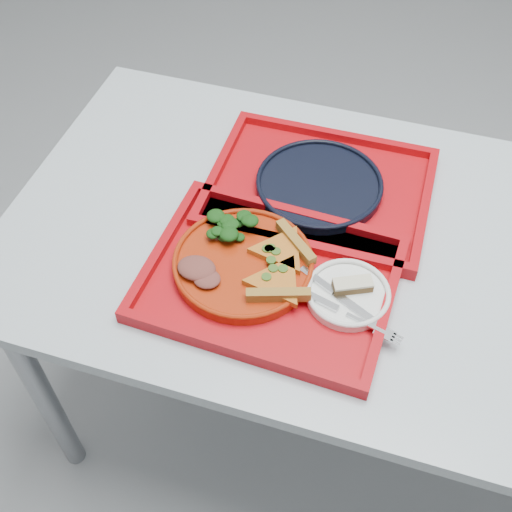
# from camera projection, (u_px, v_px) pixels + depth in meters

# --- Properties ---
(ground) EXTENTS (10.00, 10.00, 0.00)m
(ground) POSITION_uv_depth(u_px,v_px,m) (359.00, 424.00, 1.81)
(ground) COLOR #999BA1
(ground) RESTS_ON ground
(table) EXTENTS (1.60, 0.80, 0.75)m
(table) POSITION_uv_depth(u_px,v_px,m) (401.00, 279.00, 1.29)
(table) COLOR #B2BFC8
(table) RESTS_ON ground
(tray_main) EXTENTS (0.46, 0.37, 0.01)m
(tray_main) POSITION_uv_depth(u_px,v_px,m) (270.00, 280.00, 1.18)
(tray_main) COLOR #AC090F
(tray_main) RESTS_ON table
(tray_far) EXTENTS (0.45, 0.35, 0.01)m
(tray_far) POSITION_uv_depth(u_px,v_px,m) (319.00, 191.00, 1.33)
(tray_far) COLOR #AC090F
(tray_far) RESTS_ON table
(dinner_plate) EXTENTS (0.26, 0.26, 0.02)m
(dinner_plate) POSITION_uv_depth(u_px,v_px,m) (243.00, 264.00, 1.19)
(dinner_plate) COLOR #9C250A
(dinner_plate) RESTS_ON tray_main
(side_plate) EXTENTS (0.15, 0.15, 0.01)m
(side_plate) POSITION_uv_depth(u_px,v_px,m) (348.00, 295.00, 1.15)
(side_plate) COLOR white
(side_plate) RESTS_ON tray_main
(navy_plate) EXTENTS (0.26, 0.26, 0.02)m
(navy_plate) POSITION_uv_depth(u_px,v_px,m) (319.00, 186.00, 1.32)
(navy_plate) COLOR black
(navy_plate) RESTS_ON tray_far
(pizza_slice_a) EXTENTS (0.15, 0.16, 0.02)m
(pizza_slice_a) POSITION_uv_depth(u_px,v_px,m) (278.00, 280.00, 1.14)
(pizza_slice_a) COLOR gold
(pizza_slice_a) RESTS_ON dinner_plate
(pizza_slice_b) EXTENTS (0.17, 0.17, 0.02)m
(pizza_slice_b) POSITION_uv_depth(u_px,v_px,m) (281.00, 249.00, 1.19)
(pizza_slice_b) COLOR gold
(pizza_slice_b) RESTS_ON dinner_plate
(salad_heap) EXTENTS (0.08, 0.07, 0.04)m
(salad_heap) POSITION_uv_depth(u_px,v_px,m) (231.00, 223.00, 1.21)
(salad_heap) COLOR black
(salad_heap) RESTS_ON dinner_plate
(meat_portion) EXTENTS (0.07, 0.06, 0.02)m
(meat_portion) POSITION_uv_depth(u_px,v_px,m) (197.00, 268.00, 1.16)
(meat_portion) COLOR brown
(meat_portion) RESTS_ON dinner_plate
(dessert_bar) EXTENTS (0.08, 0.06, 0.02)m
(dessert_bar) POSITION_uv_depth(u_px,v_px,m) (353.00, 285.00, 1.14)
(dessert_bar) COLOR #4F351A
(dessert_bar) RESTS_ON side_plate
(knife) EXTENTS (0.17, 0.10, 0.01)m
(knife) POSITION_uv_depth(u_px,v_px,m) (341.00, 297.00, 1.13)
(knife) COLOR silver
(knife) RESTS_ON side_plate
(fork) EXTENTS (0.18, 0.07, 0.01)m
(fork) POSITION_uv_depth(u_px,v_px,m) (346.00, 313.00, 1.11)
(fork) COLOR silver
(fork) RESTS_ON side_plate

